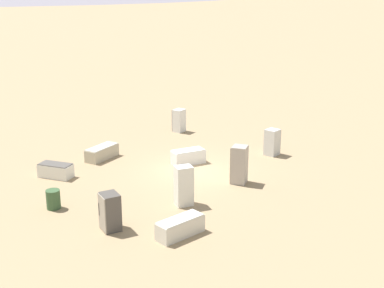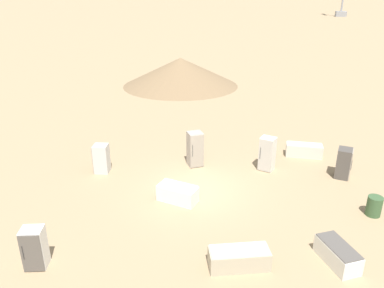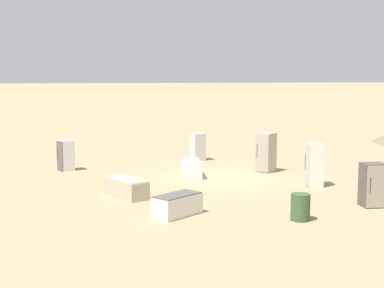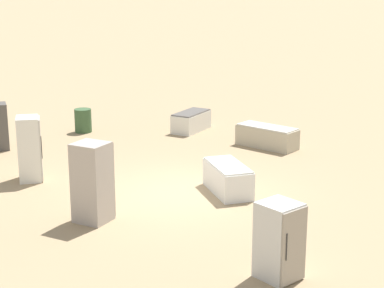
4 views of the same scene
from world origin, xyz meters
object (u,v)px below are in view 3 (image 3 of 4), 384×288
discarded_fridge_1 (266,152)px  discarded_fridge_6 (126,188)px  discarded_fridge_2 (373,185)px  discarded_fridge_4 (314,165)px  discarded_fridge_8 (66,155)px  rusty_barrel (300,207)px  discarded_fridge_0 (191,168)px  discarded_fridge_5 (197,147)px  discarded_fridge_7 (177,205)px

discarded_fridge_1 → discarded_fridge_6: size_ratio=0.85×
discarded_fridge_2 → discarded_fridge_4: (0.05, 3.56, 0.13)m
discarded_fridge_1 → discarded_fridge_2: size_ratio=1.23×
discarded_fridge_8 → rusty_barrel: bearing=-169.4°
discarded_fridge_0 → discarded_fridge_1: bearing=14.3°
discarded_fridge_0 → rusty_barrel: (0.60, -7.81, 0.04)m
discarded_fridge_4 → discarded_fridge_6: size_ratio=0.82×
discarded_fridge_8 → rusty_barrel: (5.47, -11.25, -0.30)m
discarded_fridge_0 → discarded_fridge_6: bearing=-126.0°
discarded_fridge_6 → discarded_fridge_2: bearing=-48.0°
discarded_fridge_5 → discarded_fridge_7: 11.27m
discarded_fridge_0 → rusty_barrel: size_ratio=2.23×
discarded_fridge_1 → discarded_fridge_8: size_ratio=1.26×
rusty_barrel → discarded_fridge_1: bearing=69.1°
discarded_fridge_7 → discarded_fridge_2: bearing=51.7°
discarded_fridge_5 → discarded_fridge_8: 6.81m
discarded_fridge_4 → discarded_fridge_8: bearing=70.2°
discarded_fridge_4 → rusty_barrel: discarded_fridge_4 is taller
discarded_fridge_1 → discarded_fridge_4: size_ratio=1.04×
discarded_fridge_0 → discarded_fridge_8: (-4.87, 3.43, 0.34)m
discarded_fridge_5 → rusty_barrel: bearing=-104.8°
discarded_fridge_5 → discarded_fridge_7: (-4.53, -10.31, -0.37)m
discarded_fridge_4 → discarded_fridge_5: (-1.94, 7.83, -0.15)m
discarded_fridge_0 → discarded_fridge_8: size_ratio=1.28×
discarded_fridge_2 → discarded_fridge_7: (-6.43, 1.08, -0.39)m
discarded_fridge_4 → discarded_fridge_8: (-8.70, 6.98, -0.15)m
discarded_fridge_4 → discarded_fridge_6: 7.40m
discarded_fridge_1 → rusty_barrel: size_ratio=2.20×
discarded_fridge_1 → discarded_fridge_7: bearing=103.8°
discarded_fridge_1 → discarded_fridge_7: discarded_fridge_1 is taller
discarded_fridge_7 → discarded_fridge_8: 9.72m
discarded_fridge_5 → discarded_fridge_7: size_ratio=0.81×
discarded_fridge_1 → discarded_fridge_7: size_ratio=1.01×
discarded_fridge_6 → rusty_barrel: 6.40m
discarded_fridge_5 → discarded_fridge_8: (-6.75, -0.85, -0.00)m
discarded_fridge_7 → discarded_fridge_0: bearing=127.5°
discarded_fridge_4 → rusty_barrel: bearing=161.9°
discarded_fridge_5 → discarded_fridge_1: bearing=-77.2°
discarded_fridge_1 → rusty_barrel: (-2.98, -7.81, -0.48)m
discarded_fridge_0 → discarded_fridge_1: discarded_fridge_1 is taller
discarded_fridge_2 → discarded_fridge_6: (-7.31, 4.18, -0.39)m
discarded_fridge_2 → discarded_fridge_1: bearing=-76.1°
discarded_fridge_5 → discarded_fridge_6: bearing=-135.7°
discarded_fridge_6 → rusty_barrel: bearing=-68.0°
discarded_fridge_7 → rusty_barrel: rusty_barrel is taller
discarded_fridge_1 → discarded_fridge_4: bearing=153.8°
discarded_fridge_1 → rusty_barrel: bearing=128.9°
discarded_fridge_1 → discarded_fridge_5: size_ratio=1.25×
discarded_fridge_0 → discarded_fridge_8: discarded_fridge_8 is taller
discarded_fridge_1 → discarded_fridge_6: (-7.11, -2.92, -0.55)m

